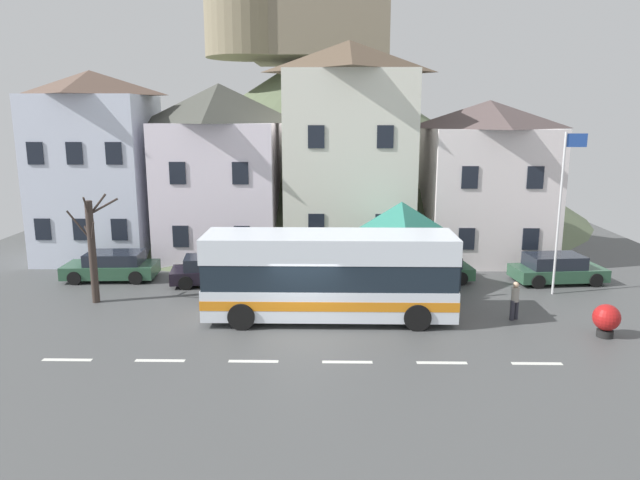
% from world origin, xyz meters
% --- Properties ---
extents(ground_plane, '(40.00, 60.00, 0.07)m').
position_xyz_m(ground_plane, '(0.00, -0.00, -0.03)').
color(ground_plane, '#4C4D4E').
extents(townhouse_00, '(5.83, 5.17, 10.01)m').
position_xyz_m(townhouse_00, '(-11.63, 11.55, 5.00)').
color(townhouse_00, silver).
rests_on(townhouse_00, ground_plane).
extents(townhouse_01, '(6.19, 6.54, 9.38)m').
position_xyz_m(townhouse_01, '(-5.05, 12.24, 4.69)').
color(townhouse_01, white).
rests_on(townhouse_01, ground_plane).
extents(townhouse_02, '(6.67, 6.78, 11.57)m').
position_xyz_m(townhouse_02, '(1.90, 12.36, 5.78)').
color(townhouse_02, silver).
rests_on(townhouse_02, ground_plane).
extents(townhouse_03, '(6.35, 6.12, 8.50)m').
position_xyz_m(townhouse_03, '(9.32, 12.03, 4.25)').
color(townhouse_03, white).
rests_on(townhouse_03, ground_plane).
extents(hilltop_castle, '(41.69, 41.69, 22.03)m').
position_xyz_m(hilltop_castle, '(-0.20, 28.17, 6.96)').
color(hilltop_castle, '#5B684B').
rests_on(hilltop_castle, ground_plane).
extents(transit_bus, '(9.51, 2.81, 3.34)m').
position_xyz_m(transit_bus, '(0.91, 1.89, 1.68)').
color(transit_bus, white).
rests_on(transit_bus, ground_plane).
extents(bus_shelter, '(3.60, 3.60, 3.98)m').
position_xyz_m(bus_shelter, '(4.09, 5.96, 3.17)').
color(bus_shelter, '#473D33').
rests_on(bus_shelter, ground_plane).
extents(parked_car_00, '(4.36, 2.15, 1.33)m').
position_xyz_m(parked_car_00, '(-9.49, 7.21, 0.65)').
color(parked_car_00, '#2C543B').
rests_on(parked_car_00, ground_plane).
extents(parked_car_01, '(4.27, 2.35, 1.24)m').
position_xyz_m(parked_car_01, '(5.60, 7.26, 0.62)').
color(parked_car_01, '#2B573A').
rests_on(parked_car_01, ground_plane).
extents(parked_car_02, '(4.35, 2.36, 1.34)m').
position_xyz_m(parked_car_02, '(11.56, 7.10, 0.65)').
color(parked_car_02, '#2C533B').
rests_on(parked_car_02, ground_plane).
extents(parked_car_03, '(4.42, 2.43, 1.31)m').
position_xyz_m(parked_car_03, '(-4.40, 6.61, 0.64)').
color(parked_car_03, black).
rests_on(parked_car_03, ground_plane).
extents(pedestrian_00, '(0.36, 0.29, 1.50)m').
position_xyz_m(pedestrian_00, '(8.02, 1.90, 0.76)').
color(pedestrian_00, '#2D2D38').
rests_on(pedestrian_00, ground_plane).
extents(pedestrian_01, '(0.34, 0.34, 1.62)m').
position_xyz_m(pedestrian_01, '(5.87, 4.08, 0.88)').
color(pedestrian_01, '#2D2D38').
rests_on(pedestrian_01, ground_plane).
extents(public_bench, '(1.64, 0.48, 0.87)m').
position_xyz_m(public_bench, '(3.56, 8.49, 0.47)').
color(public_bench, '#33473D').
rests_on(public_bench, ground_plane).
extents(flagpole, '(0.95, 0.10, 7.03)m').
position_xyz_m(flagpole, '(10.82, 5.25, 4.08)').
color(flagpole, silver).
rests_on(flagpole, ground_plane).
extents(harbour_buoy, '(0.94, 0.94, 1.19)m').
position_xyz_m(harbour_buoy, '(10.70, 0.15, 0.67)').
color(harbour_buoy, black).
rests_on(harbour_buoy, ground_plane).
extents(bare_tree_00, '(1.96, 1.27, 4.55)m').
position_xyz_m(bare_tree_00, '(-8.91, 3.72, 2.31)').
color(bare_tree_00, '#382D28').
rests_on(bare_tree_00, ground_plane).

